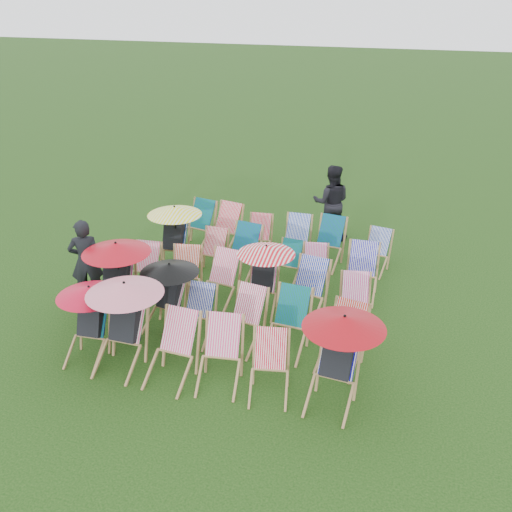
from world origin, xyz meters
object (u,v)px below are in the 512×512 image
(deckchair_0, at_px, (88,321))
(person_rear, at_px, (331,202))
(deckchair_5, at_px, (337,359))
(deckchair_29, at_px, (375,252))
(person_left, at_px, (86,261))

(deckchair_0, height_order, person_rear, person_rear)
(deckchair_5, relative_size, deckchair_29, 1.61)
(deckchair_5, relative_size, person_rear, 0.78)
(deckchair_5, relative_size, person_left, 0.84)
(deckchair_29, relative_size, person_left, 0.53)
(deckchair_0, bearing_deg, deckchair_5, -3.52)
(deckchair_5, bearing_deg, person_left, 167.72)
(deckchair_5, bearing_deg, deckchair_29, 94.32)
(person_rear, bearing_deg, deckchair_29, 120.69)
(deckchair_0, height_order, deckchair_5, deckchair_5)
(deckchair_5, distance_m, deckchair_29, 4.47)
(deckchair_0, bearing_deg, deckchair_29, 43.92)
(person_left, xyz_separation_m, person_rear, (3.82, 4.35, 0.07))
(deckchair_0, xyz_separation_m, person_rear, (2.78, 5.95, 0.25))
(person_left, distance_m, person_rear, 5.79)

